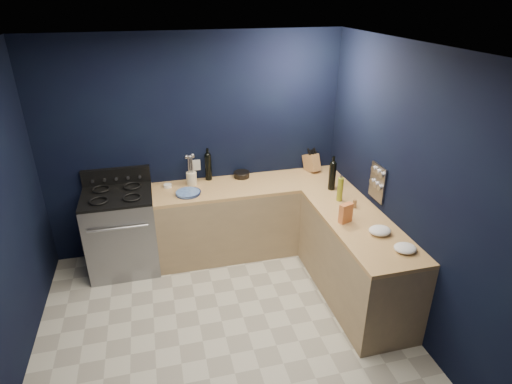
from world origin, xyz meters
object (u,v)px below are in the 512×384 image
object	(u,v)px
gas_range	(122,233)
knife_block	(312,163)
utensil_crock	(192,178)
crouton_bag	(346,213)
plate_stack	(188,193)

from	to	relation	value
gas_range	knife_block	distance (m)	2.44
utensil_crock	gas_range	bearing A→B (deg)	-168.63
crouton_bag	knife_block	bearing A→B (deg)	64.16
plate_stack	knife_block	world-z (taller)	knife_block
utensil_crock	crouton_bag	distance (m)	1.87
utensil_crock	knife_block	size ratio (longest dim) A/B	0.70
knife_block	crouton_bag	world-z (taller)	knife_block
plate_stack	utensil_crock	xyz separation A→B (m)	(0.07, 0.26, 0.06)
utensil_crock	knife_block	world-z (taller)	knife_block
plate_stack	utensil_crock	size ratio (longest dim) A/B	1.77
utensil_crock	knife_block	distance (m)	1.52
gas_range	utensil_crock	bearing A→B (deg)	11.37
crouton_bag	gas_range	bearing A→B (deg)	134.13
gas_range	utensil_crock	size ratio (longest dim) A/B	6.04
gas_range	plate_stack	distance (m)	0.90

